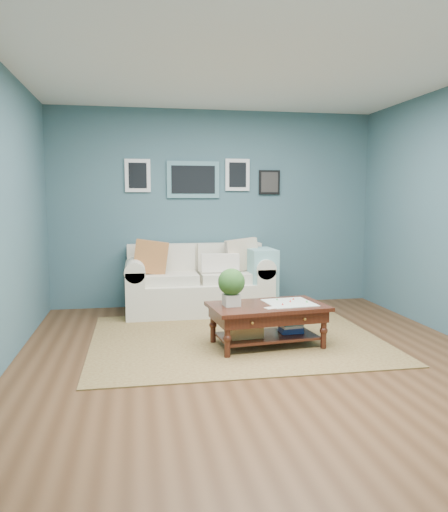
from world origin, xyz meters
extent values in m
plane|color=brown|center=(0.00, 0.00, 0.00)|extent=(5.00, 5.00, 0.00)
plane|color=white|center=(0.00, 0.00, 2.70)|extent=(5.00, 5.00, 0.00)
cube|color=#3E5D6A|center=(0.00, 2.50, 1.35)|extent=(4.50, 0.02, 2.70)
cube|color=#3E5D6A|center=(0.00, -2.50, 1.35)|extent=(4.50, 0.02, 2.70)
cube|color=slate|center=(-0.31, 2.48, 1.75)|extent=(0.72, 0.03, 0.50)
cube|color=black|center=(-0.31, 2.46, 1.75)|extent=(0.60, 0.01, 0.38)
cube|color=white|center=(-1.06, 2.48, 1.80)|extent=(0.34, 0.03, 0.44)
cube|color=white|center=(0.31, 2.48, 1.82)|extent=(0.34, 0.03, 0.44)
cube|color=black|center=(0.77, 2.48, 1.72)|extent=(0.30, 0.03, 0.34)
cube|color=brown|center=(-0.07, 0.69, 0.01)|extent=(3.02, 2.42, 0.01)
cube|color=silver|center=(-0.31, 1.99, 0.21)|extent=(1.39, 0.86, 0.41)
cube|color=silver|center=(-0.31, 2.32, 0.65)|extent=(1.82, 0.22, 0.47)
cube|color=silver|center=(-1.12, 1.99, 0.30)|extent=(0.24, 0.86, 0.61)
cube|color=silver|center=(0.51, 1.99, 0.30)|extent=(0.24, 0.86, 0.61)
cylinder|color=silver|center=(-1.12, 1.99, 0.61)|extent=(0.25, 0.86, 0.25)
cylinder|color=silver|center=(0.51, 1.99, 0.61)|extent=(0.25, 0.86, 0.25)
cube|color=silver|center=(-0.68, 1.93, 0.48)|extent=(0.71, 0.55, 0.13)
cube|color=silver|center=(0.07, 1.93, 0.48)|extent=(0.71, 0.55, 0.13)
cube|color=silver|center=(-0.68, 2.21, 0.72)|extent=(0.71, 0.12, 0.35)
cube|color=silver|center=(0.07, 2.21, 0.72)|extent=(0.71, 0.12, 0.35)
cube|color=#B46130|center=(-0.91, 1.94, 0.75)|extent=(0.47, 0.17, 0.46)
cube|color=beige|center=(0.28, 2.01, 0.75)|extent=(0.46, 0.18, 0.45)
cube|color=white|center=(-0.03, 1.89, 0.67)|extent=(0.49, 0.12, 0.24)
cube|color=#80C0BF|center=(0.51, 1.87, 0.45)|extent=(0.33, 0.54, 0.78)
cube|color=black|center=(0.19, 0.37, 0.41)|extent=(1.22, 0.79, 0.04)
cube|color=black|center=(0.19, 0.37, 0.34)|extent=(1.13, 0.71, 0.12)
cube|color=black|center=(0.19, 0.37, 0.11)|extent=(1.03, 0.60, 0.02)
sphere|color=gold|center=(-0.04, 0.04, 0.34)|extent=(0.03, 0.03, 0.03)
sphere|color=gold|center=(0.49, 0.09, 0.34)|extent=(0.03, 0.03, 0.03)
cylinder|color=black|center=(-0.28, 0.06, 0.20)|extent=(0.06, 0.06, 0.39)
cylinder|color=black|center=(0.72, 0.17, 0.20)|extent=(0.06, 0.06, 0.39)
cylinder|color=black|center=(-0.33, 0.58, 0.20)|extent=(0.06, 0.06, 0.39)
cylinder|color=black|center=(0.66, 0.68, 0.20)|extent=(0.06, 0.06, 0.39)
cube|color=beige|center=(-0.18, 0.38, 0.49)|extent=(0.17, 0.17, 0.12)
sphere|color=#20531A|center=(-0.18, 0.38, 0.67)|extent=(0.27, 0.27, 0.27)
cube|color=white|center=(0.43, 0.40, 0.44)|extent=(0.51, 0.51, 0.01)
cube|color=#9A804A|center=(-0.05, 0.35, 0.22)|extent=(0.35, 0.26, 0.19)
cube|color=navy|center=(0.46, 0.42, 0.17)|extent=(0.25, 0.20, 0.11)
camera|label=1|loc=(-1.11, -4.40, 1.50)|focal=35.00mm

